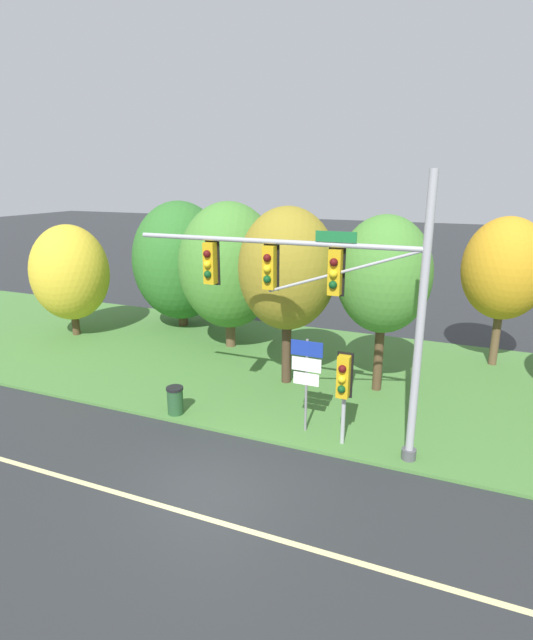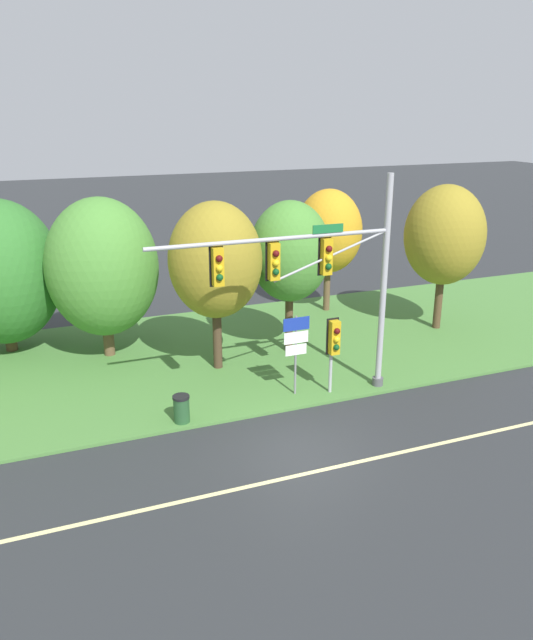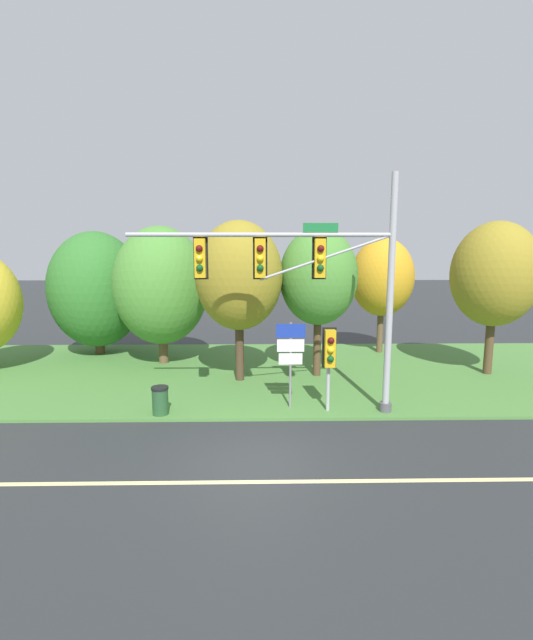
{
  "view_description": "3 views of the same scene",
  "coord_description": "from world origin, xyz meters",
  "px_view_note": "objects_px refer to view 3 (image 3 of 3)",
  "views": [
    {
      "loc": [
        5.57,
        -9.73,
        7.65
      ],
      "look_at": [
        -0.21,
        4.12,
        3.3
      ],
      "focal_mm": 28.0,
      "sensor_mm": 36.0,
      "label": 1
    },
    {
      "loc": [
        -7.03,
        -15.1,
        9.96
      ],
      "look_at": [
        0.26,
        3.55,
        3.03
      ],
      "focal_mm": 35.0,
      "sensor_mm": 36.0,
      "label": 2
    },
    {
      "loc": [
        0.28,
        -10.55,
        5.28
      ],
      "look_at": [
        0.53,
        3.72,
        3.11
      ],
      "focal_mm": 24.0,
      "sensor_mm": 36.0,
      "label": 3
    }
  ],
  "objects_px": {
    "tree_right_far": "(382,277)",
    "trash_bin": "(160,400)",
    "route_sign_post": "(291,351)",
    "pedestrian_signal_near_kerb": "(330,353)",
    "traffic_signal_mast": "(311,274)",
    "tree_tall_centre": "(318,277)",
    "tree_furthest_back": "(495,275)",
    "tree_left_of_mast": "(97,290)",
    "tree_behind_signpost": "(161,286)",
    "tree_mid_verge": "(239,276)"
  },
  "relations": [
    {
      "from": "tree_furthest_back",
      "to": "route_sign_post",
      "type": "bearing_deg",
      "value": -155.6
    },
    {
      "from": "tree_mid_verge",
      "to": "tree_tall_centre",
      "type": "distance_m",
      "value": 3.37
    },
    {
      "from": "pedestrian_signal_near_kerb",
      "to": "tree_left_of_mast",
      "type": "height_order",
      "value": "tree_left_of_mast"
    },
    {
      "from": "tree_left_of_mast",
      "to": "tree_behind_signpost",
      "type": "height_order",
      "value": "tree_behind_signpost"
    },
    {
      "from": "tree_behind_signpost",
      "to": "pedestrian_signal_near_kerb",
      "type": "bearing_deg",
      "value": -44.15
    },
    {
      "from": "route_sign_post",
      "to": "tree_furthest_back",
      "type": "bearing_deg",
      "value": 24.4
    },
    {
      "from": "tree_left_of_mast",
      "to": "trash_bin",
      "type": "height_order",
      "value": "tree_left_of_mast"
    },
    {
      "from": "tree_right_far",
      "to": "trash_bin",
      "type": "xyz_separation_m",
      "value": [
        -9.73,
        -8.93,
        -3.54
      ]
    },
    {
      "from": "route_sign_post",
      "to": "pedestrian_signal_near_kerb",
      "type": "bearing_deg",
      "value": -20.8
    },
    {
      "from": "pedestrian_signal_near_kerb",
      "to": "trash_bin",
      "type": "xyz_separation_m",
      "value": [
        -5.55,
        -0.08,
        -1.55
      ]
    },
    {
      "from": "tree_left_of_mast",
      "to": "tree_mid_verge",
      "type": "bearing_deg",
      "value": -32.98
    },
    {
      "from": "pedestrian_signal_near_kerb",
      "to": "tree_tall_centre",
      "type": "height_order",
      "value": "tree_tall_centre"
    },
    {
      "from": "tree_left_of_mast",
      "to": "tree_behind_signpost",
      "type": "bearing_deg",
      "value": -28.02
    },
    {
      "from": "tree_mid_verge",
      "to": "trash_bin",
      "type": "relative_size",
      "value": 7.06
    },
    {
      "from": "tree_behind_signpost",
      "to": "trash_bin",
      "type": "distance_m",
      "value": 7.68
    },
    {
      "from": "tree_tall_centre",
      "to": "tree_furthest_back",
      "type": "height_order",
      "value": "tree_furthest_back"
    },
    {
      "from": "traffic_signal_mast",
      "to": "tree_right_far",
      "type": "relative_size",
      "value": 1.41
    },
    {
      "from": "tree_behind_signpost",
      "to": "tree_mid_verge",
      "type": "xyz_separation_m",
      "value": [
        3.82,
        -2.92,
        0.6
      ]
    },
    {
      "from": "tree_mid_verge",
      "to": "trash_bin",
      "type": "bearing_deg",
      "value": -122.08
    },
    {
      "from": "route_sign_post",
      "to": "tree_behind_signpost",
      "type": "xyz_separation_m",
      "value": [
        -5.69,
        6.26,
        1.75
      ]
    },
    {
      "from": "tree_mid_verge",
      "to": "tree_tall_centre",
      "type": "xyz_separation_m",
      "value": [
        3.31,
        0.62,
        -0.07
      ]
    },
    {
      "from": "tree_mid_verge",
      "to": "tree_right_far",
      "type": "xyz_separation_m",
      "value": [
        7.29,
        5.04,
        -0.32
      ]
    },
    {
      "from": "traffic_signal_mast",
      "to": "pedestrian_signal_near_kerb",
      "type": "xyz_separation_m",
      "value": [
        0.65,
        -0.04,
        -2.57
      ]
    },
    {
      "from": "traffic_signal_mast",
      "to": "tree_left_of_mast",
      "type": "height_order",
      "value": "traffic_signal_mast"
    },
    {
      "from": "pedestrian_signal_near_kerb",
      "to": "route_sign_post",
      "type": "bearing_deg",
      "value": 159.2
    },
    {
      "from": "tree_left_of_mast",
      "to": "tree_furthest_back",
      "type": "distance_m",
      "value": 19.0
    },
    {
      "from": "trash_bin",
      "to": "route_sign_post",
      "type": "bearing_deg",
      "value": 7.32
    },
    {
      "from": "tree_behind_signpost",
      "to": "tree_right_far",
      "type": "bearing_deg",
      "value": 10.78
    },
    {
      "from": "tree_mid_verge",
      "to": "tree_furthest_back",
      "type": "xyz_separation_m",
      "value": [
        10.88,
        0.75,
        0.02
      ]
    },
    {
      "from": "tree_tall_centre",
      "to": "tree_furthest_back",
      "type": "bearing_deg",
      "value": 1.02
    },
    {
      "from": "traffic_signal_mast",
      "to": "pedestrian_signal_near_kerb",
      "type": "height_order",
      "value": "traffic_signal_mast"
    },
    {
      "from": "route_sign_post",
      "to": "tree_right_far",
      "type": "relative_size",
      "value": 0.49
    },
    {
      "from": "pedestrian_signal_near_kerb",
      "to": "trash_bin",
      "type": "relative_size",
      "value": 3.06
    },
    {
      "from": "traffic_signal_mast",
      "to": "trash_bin",
      "type": "distance_m",
      "value": 6.4
    },
    {
      "from": "tree_furthest_back",
      "to": "trash_bin",
      "type": "bearing_deg",
      "value": -160.78
    },
    {
      "from": "tree_tall_centre",
      "to": "route_sign_post",
      "type": "bearing_deg",
      "value": -110.09
    },
    {
      "from": "route_sign_post",
      "to": "tree_tall_centre",
      "type": "height_order",
      "value": "tree_tall_centre"
    },
    {
      "from": "tree_furthest_back",
      "to": "trash_bin",
      "type": "distance_m",
      "value": 14.63
    },
    {
      "from": "tree_behind_signpost",
      "to": "tree_tall_centre",
      "type": "relative_size",
      "value": 1.03
    },
    {
      "from": "tree_mid_verge",
      "to": "traffic_signal_mast",
      "type": "bearing_deg",
      "value": -56.84
    },
    {
      "from": "pedestrian_signal_near_kerb",
      "to": "trash_bin",
      "type": "height_order",
      "value": "pedestrian_signal_near_kerb"
    },
    {
      "from": "route_sign_post",
      "to": "tree_tall_centre",
      "type": "xyz_separation_m",
      "value": [
        1.45,
        3.95,
        2.28
      ]
    },
    {
      "from": "pedestrian_signal_near_kerb",
      "to": "tree_furthest_back",
      "type": "relative_size",
      "value": 0.43
    },
    {
      "from": "pedestrian_signal_near_kerb",
      "to": "tree_furthest_back",
      "type": "bearing_deg",
      "value": 30.42
    },
    {
      "from": "tree_tall_centre",
      "to": "tree_furthest_back",
      "type": "xyz_separation_m",
      "value": [
        7.57,
        0.14,
        0.09
      ]
    },
    {
      "from": "traffic_signal_mast",
      "to": "trash_bin",
      "type": "relative_size",
      "value": 9.2
    },
    {
      "from": "tree_behind_signpost",
      "to": "trash_bin",
      "type": "relative_size",
      "value": 7.01
    },
    {
      "from": "trash_bin",
      "to": "tree_furthest_back",
      "type": "bearing_deg",
      "value": 19.22
    },
    {
      "from": "trash_bin",
      "to": "tree_behind_signpost",
      "type": "bearing_deg",
      "value": 101.48
    },
    {
      "from": "pedestrian_signal_near_kerb",
      "to": "route_sign_post",
      "type": "distance_m",
      "value": 1.33
    }
  ]
}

